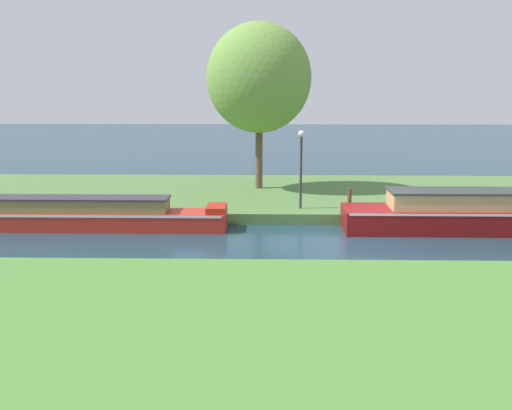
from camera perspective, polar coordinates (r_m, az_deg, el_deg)
The scene contains 9 objects.
ground_plane at distance 21.31m, azimuth 8.98°, elevation -3.03°, with size 120.00×120.00×0.00m, color #1C3845.
riverbank_far at distance 28.08m, azimuth 7.14°, elevation 0.83°, with size 72.00×10.00×0.40m, color #4E763B.
riverbank_near at distance 12.82m, azimuth 14.33°, elevation -11.95°, with size 72.00×10.00×0.40m, color #4A8135.
red_barge at distance 23.26m, azimuth -16.17°, elevation -0.89°, with size 10.85×1.48×1.16m.
maroon_narrowboat at distance 23.00m, azimuth 16.93°, elevation -0.71°, with size 6.76×2.06×1.46m.
willow_tree_left at distance 27.94m, azimuth 0.26°, elevation 11.51°, with size 4.61×4.09×7.39m.
lamp_post at distance 23.83m, azimuth 4.13°, elevation 4.12°, with size 0.24×0.24×2.99m.
mooring_post_near at distance 23.57m, azimuth 8.52°, elevation 0.44°, with size 0.15×0.15×0.90m, color #4D3728.
mooring_post_far at distance 23.95m, azimuth 13.70°, elevation 0.24°, with size 0.13×0.13×0.75m, color brown.
Camera 1 is at (-2.83, -20.49, 5.13)m, focal length 43.83 mm.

